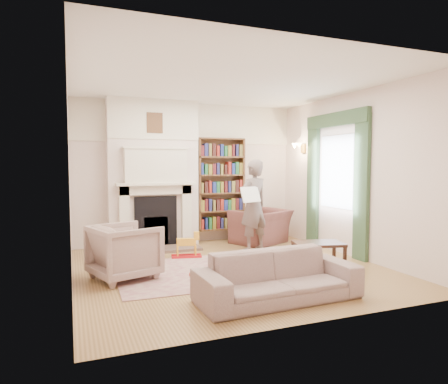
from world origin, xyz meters
name	(u,v)px	position (x,y,z in m)	size (l,w,h in m)	color
floor	(230,268)	(0.00, 0.00, 0.00)	(4.50, 4.50, 0.00)	brown
ceiling	(230,82)	(0.00, 0.00, 2.80)	(4.50, 4.50, 0.00)	white
wall_back	(188,173)	(0.00, 2.25, 1.40)	(4.50, 4.50, 0.00)	silver
wall_front	(316,183)	(0.00, -2.25, 1.40)	(4.50, 4.50, 0.00)	silver
wall_left	(69,178)	(-2.25, 0.00, 1.40)	(4.50, 4.50, 0.00)	silver
wall_right	(352,175)	(2.25, 0.00, 1.40)	(4.50, 4.50, 0.00)	silver
fireplace	(154,175)	(-0.75, 2.05, 1.39)	(1.70, 0.58, 2.80)	silver
bookcase	(221,184)	(0.65, 2.12, 1.18)	(1.00, 0.24, 1.85)	brown
window	(337,172)	(2.23, 0.40, 1.45)	(0.02, 0.90, 1.30)	silver
curtain_left	(362,188)	(2.20, -0.30, 1.20)	(0.07, 0.32, 2.40)	#31492F
curtain_right	(313,184)	(2.20, 1.10, 1.20)	(0.07, 0.32, 2.40)	#31492F
pelmet	(336,119)	(2.19, 0.40, 2.38)	(0.09, 1.70, 0.24)	#31492F
wall_sconce	(295,149)	(2.03, 1.50, 1.90)	(0.20, 0.24, 0.24)	gold
rug	(202,271)	(-0.46, -0.04, 0.01)	(2.46, 1.89, 0.01)	#BCB18E
armchair_reading	(261,226)	(1.30, 1.57, 0.34)	(1.04, 0.91, 0.67)	#462725
armchair_left	(125,251)	(-1.56, 0.02, 0.38)	(0.81, 0.84, 0.76)	#BBAE9A
sofa	(278,277)	(-0.01, -1.53, 0.28)	(1.91, 0.75, 0.56)	#AA998C
man_reading	(253,206)	(0.85, 0.97, 0.83)	(0.61, 0.40, 1.67)	#60514D
newspaper	(251,195)	(0.70, 0.77, 1.05)	(0.40, 0.02, 0.28)	white
coffee_table	(318,257)	(1.11, -0.70, 0.23)	(0.70, 0.45, 0.45)	#321911
paraffin_heater	(115,242)	(-1.57, 1.27, 0.28)	(0.24, 0.24, 0.55)	#96989D
rocking_horse	(186,245)	(-0.43, 0.90, 0.22)	(0.50, 0.20, 0.44)	gold
board_game	(216,277)	(-0.39, -0.47, 0.03)	(0.32, 0.32, 0.03)	gold
game_box_lid	(201,275)	(-0.57, -0.32, 0.04)	(0.29, 0.19, 0.05)	red
comic_annuals	(255,271)	(0.25, -0.36, 0.02)	(0.63, 0.54, 0.02)	red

